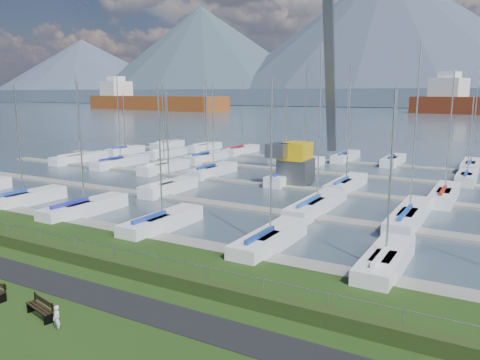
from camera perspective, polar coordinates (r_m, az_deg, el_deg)
The scene contains 11 objects.
path at distance 24.05m, azimuth -18.40°, elevation -12.83°, with size 160.00×2.00×0.04m, color black.
water at distance 278.19m, azimuth 26.33°, elevation 7.51°, with size 800.00×540.00×0.20m, color #40505E.
hedge at distance 25.58m, azimuth -14.07°, elevation -10.34°, with size 80.00×0.70×0.70m, color #253613.
fence at distance 25.57m, azimuth -13.53°, elevation -8.30°, with size 0.04×0.04×80.00m, color gray.
foothill at distance 347.94m, azimuth 27.15°, elevation 8.91°, with size 900.00×80.00×12.00m, color #475669.
docks at distance 47.60m, azimuth 8.34°, elevation -1.11°, with size 90.00×41.60×0.25m.
bench_right at distance 22.10m, azimuth -23.13°, elevation -14.15°, with size 1.85×0.81×0.85m.
person at distance 20.80m, azimuth -21.47°, elevation -15.16°, with size 0.42×0.27×1.14m, color silver.
crane at distance 50.33m, azimuth 7.94°, elevation 5.92°, with size 5.71×13.22×22.35m.
cargo_ship_west at distance 276.19m, azimuth -11.05°, elevation 9.22°, with size 98.09×32.42×21.50m.
sailboat_fleet at distance 50.19m, azimuth 8.16°, elevation 6.02°, with size 74.24×49.54×13.74m.
Camera 1 is at (16.74, -17.52, 9.36)m, focal length 35.00 mm.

